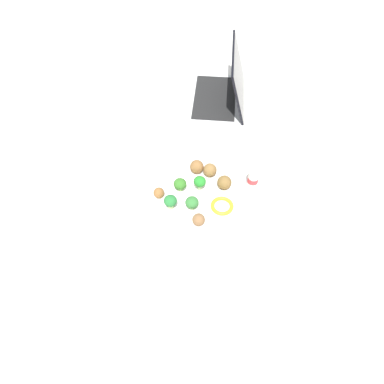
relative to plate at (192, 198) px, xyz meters
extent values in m
plane|color=silver|center=(0.00, 0.00, -0.01)|extent=(4.00, 4.00, 0.00)
cylinder|color=white|center=(0.00, 0.00, 0.00)|extent=(0.28, 0.28, 0.02)
cylinder|color=#99D06E|center=(-0.04, 0.03, 0.01)|extent=(0.02, 0.02, 0.01)
ellipsoid|color=#336D25|center=(-0.04, 0.03, 0.03)|extent=(0.04, 0.04, 0.03)
cylinder|color=#9CC976|center=(0.00, -0.04, 0.01)|extent=(0.01, 0.01, 0.01)
ellipsoid|color=#316E31|center=(0.00, -0.04, 0.04)|extent=(0.04, 0.04, 0.03)
cylinder|color=#ADCB84|center=(-0.06, -0.04, 0.02)|extent=(0.02, 0.02, 0.02)
ellipsoid|color=#276E32|center=(-0.06, -0.04, 0.04)|extent=(0.04, 0.04, 0.03)
cylinder|color=#9BB97D|center=(0.02, 0.03, 0.02)|extent=(0.01, 0.01, 0.02)
ellipsoid|color=#257D28|center=(0.02, 0.03, 0.04)|extent=(0.04, 0.04, 0.03)
sphere|color=brown|center=(0.10, 0.04, 0.03)|extent=(0.04, 0.04, 0.04)
sphere|color=brown|center=(-0.10, 0.00, 0.02)|extent=(0.03, 0.03, 0.03)
sphere|color=brown|center=(0.02, -0.10, 0.03)|extent=(0.04, 0.04, 0.04)
sphere|color=brown|center=(0.06, 0.09, 0.03)|extent=(0.04, 0.04, 0.04)
sphere|color=brown|center=(0.02, 0.10, 0.03)|extent=(0.04, 0.04, 0.04)
torus|color=yellow|center=(0.09, -0.04, 0.01)|extent=(0.09, 0.09, 0.01)
cube|color=white|center=(-0.24, -0.01, -0.01)|extent=(0.18, 0.14, 0.01)
cube|color=silver|center=(-0.26, 0.01, 0.00)|extent=(0.09, 0.02, 0.01)
cube|color=silver|center=(-0.20, 0.01, 0.00)|extent=(0.03, 0.02, 0.01)
cube|color=silver|center=(-0.27, -0.02, 0.00)|extent=(0.09, 0.02, 0.01)
cube|color=silver|center=(-0.20, -0.03, 0.00)|extent=(0.06, 0.02, 0.01)
cylinder|color=white|center=(0.19, 0.06, 0.02)|extent=(0.03, 0.03, 0.07)
cylinder|color=red|center=(0.19, 0.06, 0.02)|extent=(0.03, 0.03, 0.02)
cylinder|color=silver|center=(0.19, 0.06, 0.06)|extent=(0.02, 0.02, 0.01)
cube|color=silver|center=(0.09, 0.49, 0.00)|extent=(0.25, 0.34, 0.02)
cube|color=black|center=(0.09, 0.49, 0.01)|extent=(0.18, 0.30, 0.00)
cube|color=black|center=(0.17, 0.48, 0.10)|extent=(0.09, 0.32, 0.19)
camera|label=1|loc=(0.00, -0.64, 0.82)|focal=32.42mm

